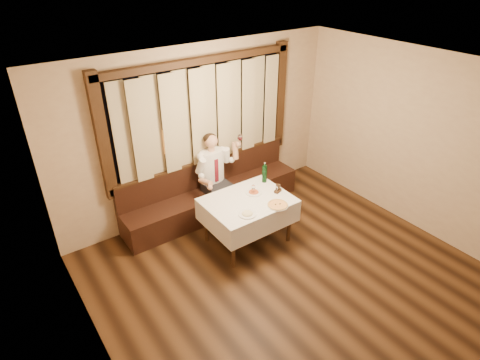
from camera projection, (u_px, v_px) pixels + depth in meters
room at (283, 176)px, 5.05m from camera, size 5.01×6.01×2.81m
banquette at (212, 195)px, 6.88m from camera, size 3.20×0.61×0.94m
dining_table at (248, 206)px, 5.99m from camera, size 1.27×0.97×0.76m
pizza at (278, 205)px, 5.79m from camera, size 0.31×0.31×0.03m
pasta_red at (254, 191)px, 6.09m from camera, size 0.25×0.25×0.08m
pasta_cream at (247, 213)px, 5.59m from camera, size 0.25×0.25×0.09m
green_bottle at (264, 174)px, 6.33m from camera, size 0.07×0.07×0.34m
table_wine_glass at (253, 187)px, 6.00m from camera, size 0.06×0.06×0.17m
cruet_caddy at (278, 189)px, 6.11m from camera, size 0.14×0.10×0.14m
seated_man at (215, 170)px, 6.57m from camera, size 0.80×0.60×1.45m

